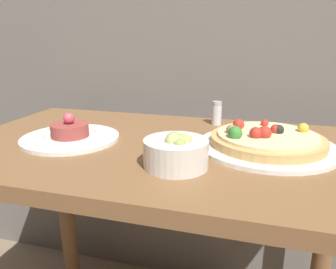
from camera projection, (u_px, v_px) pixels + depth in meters
name	position (u px, v px, depth m)	size (l,w,h in m)	color
dining_table	(160.00, 191.00, 0.86)	(1.05, 0.62, 0.73)	brown
pizza_plate	(267.00, 141.00, 0.79)	(0.33, 0.33, 0.06)	white
tartare_plate	(70.00, 135.00, 0.86)	(0.25, 0.25, 0.07)	white
small_bowl	(176.00, 152.00, 0.67)	(0.14, 0.14, 0.08)	silver
salt_shaker	(217.00, 113.00, 1.00)	(0.03, 0.03, 0.07)	silver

